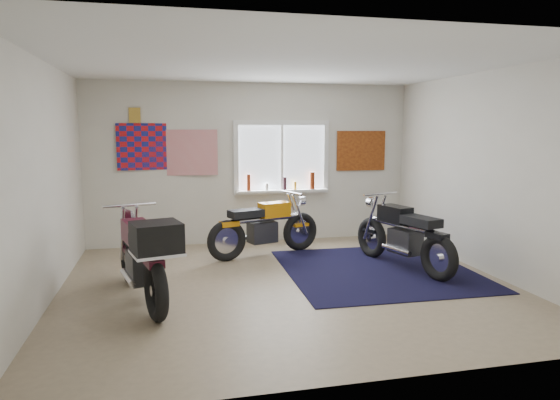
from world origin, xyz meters
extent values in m
plane|color=#9E896B|center=(0.00, 0.00, 0.00)|extent=(5.50, 5.50, 0.00)
plane|color=white|center=(0.00, 0.00, 2.70)|extent=(5.50, 5.50, 0.00)
plane|color=silver|center=(0.00, 2.50, 1.35)|extent=(5.50, 0.00, 5.50)
plane|color=silver|center=(0.00, -2.50, 1.35)|extent=(5.50, 0.00, 5.50)
plane|color=silver|center=(-2.75, 0.00, 1.35)|extent=(0.00, 5.00, 5.00)
plane|color=silver|center=(2.75, 0.00, 1.35)|extent=(0.00, 5.00, 5.00)
cube|color=black|center=(1.37, 0.35, 0.01)|extent=(2.56, 2.66, 0.01)
cube|color=white|center=(0.50, 2.48, 1.45)|extent=(1.50, 0.02, 1.10)
cube|color=white|center=(0.50, 2.47, 2.04)|extent=(1.66, 0.06, 0.08)
cube|color=white|center=(0.50, 2.47, 0.86)|extent=(1.66, 0.06, 0.08)
cube|color=white|center=(-0.29, 2.47, 1.45)|extent=(0.08, 0.06, 1.10)
cube|color=white|center=(1.29, 2.47, 1.45)|extent=(0.08, 0.06, 1.10)
cube|color=white|center=(0.50, 2.47, 1.45)|extent=(0.04, 0.06, 1.10)
cube|color=white|center=(0.50, 2.41, 0.88)|extent=(1.60, 0.16, 0.04)
cylinder|color=maroon|center=(-0.09, 2.40, 1.04)|extent=(0.07, 0.07, 0.28)
cylinder|color=silver|center=(0.23, 2.40, 0.96)|extent=(0.06, 0.06, 0.12)
cylinder|color=black|center=(0.54, 2.40, 1.01)|extent=(0.06, 0.06, 0.22)
cylinder|color=orange|center=(0.72, 2.40, 0.97)|extent=(0.05, 0.05, 0.14)
cylinder|color=maroon|center=(1.03, 2.40, 1.05)|extent=(0.09, 0.09, 0.30)
plane|color=red|center=(-1.70, 2.48, 1.65)|extent=(1.00, 0.07, 1.00)
plane|color=red|center=(-1.05, 2.46, 1.55)|extent=(0.90, 0.09, 0.90)
cube|color=#B48B33|center=(-1.90, 2.48, 2.15)|extent=(0.18, 0.02, 0.24)
cube|color=#A54C14|center=(1.95, 2.48, 1.55)|extent=(0.90, 0.03, 0.70)
torus|color=black|center=(0.63, 1.70, 0.31)|extent=(0.63, 0.31, 0.62)
torus|color=black|center=(-0.60, 1.30, 0.31)|extent=(0.63, 0.31, 0.62)
cylinder|color=silver|center=(0.63, 1.70, 0.31)|extent=(0.13, 0.12, 0.10)
cylinder|color=silver|center=(-0.60, 1.30, 0.31)|extent=(0.13, 0.12, 0.10)
cylinder|color=silver|center=(0.01, 1.50, 0.57)|extent=(1.13, 0.45, 0.08)
cube|color=#2A2A2C|center=(-0.03, 1.49, 0.37)|extent=(0.48, 0.38, 0.31)
cylinder|color=silver|center=(-0.08, 1.63, 0.28)|extent=(0.50, 0.22, 0.06)
cube|color=orange|center=(0.17, 1.55, 0.70)|extent=(0.51, 0.37, 0.22)
cube|color=black|center=(-0.30, 1.40, 0.68)|extent=(0.56, 0.41, 0.11)
cube|color=orange|center=(-0.56, 1.31, 0.55)|extent=(0.31, 0.23, 0.07)
cube|color=orange|center=(0.63, 1.70, 0.42)|extent=(0.29, 0.20, 0.05)
cylinder|color=silver|center=(0.47, 1.65, 0.94)|extent=(0.21, 0.55, 0.03)
cylinder|color=silver|center=(0.64, 1.71, 0.80)|extent=(0.13, 0.17, 0.15)
torus|color=black|center=(1.57, 1.04, 0.30)|extent=(0.28, 0.63, 0.61)
torus|color=black|center=(1.93, -0.27, 0.30)|extent=(0.28, 0.63, 0.61)
cylinder|color=silver|center=(1.57, 1.04, 0.30)|extent=(0.12, 0.13, 0.11)
cylinder|color=silver|center=(1.93, -0.27, 0.30)|extent=(0.12, 0.13, 0.11)
cylinder|color=silver|center=(1.75, 0.38, 0.60)|extent=(0.41, 1.21, 0.09)
cube|color=#2A2A2C|center=(1.76, 0.34, 0.39)|extent=(0.38, 0.49, 0.33)
cylinder|color=silver|center=(1.61, 0.30, 0.29)|extent=(0.21, 0.53, 0.07)
cube|color=black|center=(1.70, 0.55, 0.74)|extent=(0.37, 0.54, 0.23)
cube|color=black|center=(1.84, 0.06, 0.72)|extent=(0.40, 0.59, 0.12)
cube|color=black|center=(1.92, -0.23, 0.58)|extent=(0.23, 0.32, 0.08)
cube|color=black|center=(1.57, 1.04, 0.42)|extent=(0.20, 0.30, 0.05)
cylinder|color=silver|center=(1.62, 0.87, 0.99)|extent=(0.59, 0.19, 0.04)
cylinder|color=silver|center=(1.57, 1.06, 0.84)|extent=(0.18, 0.13, 0.16)
torus|color=black|center=(-1.93, 0.50, 0.32)|extent=(0.29, 0.66, 0.65)
torus|color=black|center=(-1.57, -0.86, 0.32)|extent=(0.29, 0.66, 0.65)
cylinder|color=silver|center=(-1.93, 0.50, 0.32)|extent=(0.12, 0.13, 0.11)
cylinder|color=silver|center=(-1.57, -0.86, 0.32)|extent=(0.12, 0.13, 0.11)
cylinder|color=silver|center=(-1.75, -0.18, 0.62)|extent=(0.40, 1.25, 0.09)
cube|color=#2A2A2C|center=(-1.74, -0.23, 0.40)|extent=(0.38, 0.51, 0.34)
cylinder|color=silver|center=(-1.89, -0.27, 0.30)|extent=(0.21, 0.55, 0.07)
cube|color=#3F0A17|center=(-1.80, 0.00, 0.76)|extent=(0.38, 0.55, 0.24)
cube|color=black|center=(-1.66, -0.52, 0.74)|extent=(0.41, 0.60, 0.12)
cube|color=#3F0A17|center=(-1.59, -0.81, 0.60)|extent=(0.23, 0.33, 0.08)
cube|color=#3F0A17|center=(-1.93, 0.50, 0.44)|extent=(0.21, 0.31, 0.05)
cylinder|color=silver|center=(-1.88, 0.33, 1.02)|extent=(0.61, 0.19, 0.04)
cylinder|color=silver|center=(-1.93, 0.52, 0.86)|extent=(0.18, 0.14, 0.16)
cube|color=black|center=(-1.55, -0.96, 0.88)|extent=(0.54, 0.52, 0.30)
camera|label=1|loc=(-1.43, -5.87, 1.93)|focal=32.00mm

